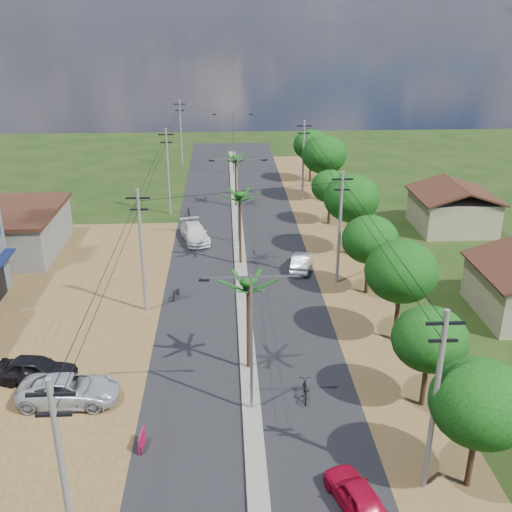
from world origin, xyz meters
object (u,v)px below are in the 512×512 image
at_px(roadside_sign, 142,441).
at_px(car_red_near, 357,496).
at_px(moto_rider_east, 305,391).
at_px(car_parked_dark, 36,370).
at_px(car_white_far, 195,233).
at_px(car_parked_silver, 69,390).
at_px(car_silver_mid, 301,262).

bearing_deg(roadside_sign, car_red_near, -16.60).
xyz_separation_m(car_red_near, moto_rider_east, (-1.19, 7.97, -0.16)).
bearing_deg(car_parked_dark, moto_rider_east, -92.03).
xyz_separation_m(car_white_far, car_parked_dark, (-8.18, -22.45, 0.01)).
bearing_deg(moto_rider_east, car_white_far, -69.91).
height_order(car_parked_dark, moto_rider_east, car_parked_dark).
distance_m(car_red_near, moto_rider_east, 8.06).
bearing_deg(car_white_far, car_red_near, -89.51).
height_order(car_red_near, car_white_far, car_white_far).
distance_m(car_white_far, car_parked_silver, 25.24).
bearing_deg(car_white_far, roadside_sign, -106.47).
distance_m(car_white_far, roadside_sign, 28.61).
relative_size(car_parked_silver, roadside_sign, 4.74).
xyz_separation_m(car_white_far, car_parked_silver, (-5.84, -24.55, -0.01)).
distance_m(car_red_near, car_parked_silver, 16.39).
height_order(car_red_near, car_parked_dark, car_parked_dark).
xyz_separation_m(car_parked_dark, moto_rider_east, (15.26, -2.47, -0.27)).
bearing_deg(car_parked_dark, car_parked_silver, -124.78).
distance_m(car_parked_dark, moto_rider_east, 15.46).
distance_m(car_red_near, roadside_sign, 10.61).
relative_size(car_red_near, car_parked_dark, 0.87).
height_order(car_white_far, car_parked_dark, car_parked_dark).
xyz_separation_m(car_silver_mid, car_white_far, (-9.08, 7.13, 0.09)).
relative_size(car_red_near, roadside_sign, 3.43).
distance_m(moto_rider_east, roadside_sign, 9.25).
distance_m(car_parked_silver, car_parked_dark, 3.15).
bearing_deg(car_red_near, roadside_sign, -41.01).
xyz_separation_m(car_parked_silver, moto_rider_east, (12.92, -0.37, -0.25)).
xyz_separation_m(car_parked_silver, car_parked_dark, (-2.34, 2.10, 0.02)).
distance_m(car_parked_silver, moto_rider_east, 12.92).
xyz_separation_m(car_silver_mid, car_parked_silver, (-14.92, -17.42, 0.09)).
height_order(car_silver_mid, car_white_far, car_white_far).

